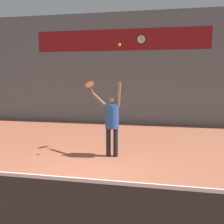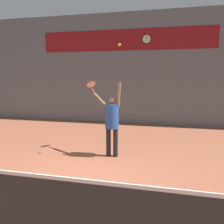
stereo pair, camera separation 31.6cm
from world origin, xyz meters
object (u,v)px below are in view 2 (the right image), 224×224
Objects in this scene: scoreboard_clock at (147,39)px; tennis_racket at (91,85)px; tennis_ball at (119,45)px; tennis_player at (112,120)px.

scoreboard_clock is 1.04× the size of tennis_racket.
scoreboard_clock reaches higher than tennis_ball.
tennis_racket is at bearing -109.75° from scoreboard_clock.
tennis_racket is 5.62× the size of tennis_ball.
scoreboard_clock is at bearing 82.10° from tennis_player.
scoreboard_clock is 5.10m from tennis_player.
tennis_ball reaches higher than tennis_player.
tennis_player is 1.97m from tennis_ball.
tennis_player is at bearing -35.55° from tennis_racket.
scoreboard_clock is at bearing 84.87° from tennis_ball.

